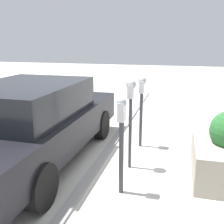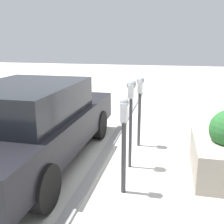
# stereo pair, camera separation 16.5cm
# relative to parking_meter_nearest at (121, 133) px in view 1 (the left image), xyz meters

# --- Properties ---
(ground_plane) EXTENTS (40.00, 40.00, 0.00)m
(ground_plane) POSITION_rel_parking_meter_nearest_xyz_m (0.86, 0.51, -0.92)
(ground_plane) COLOR beige
(curb_strip) EXTENTS (13.50, 0.16, 0.04)m
(curb_strip) POSITION_rel_parking_meter_nearest_xyz_m (0.86, 0.59, -0.90)
(curb_strip) COLOR gray
(curb_strip) RESTS_ON ground_plane
(parking_meter_nearest) EXTENTS (0.15, 0.12, 1.41)m
(parking_meter_nearest) POSITION_rel_parking_meter_nearest_xyz_m (0.00, 0.00, 0.00)
(parking_meter_nearest) COLOR #38383D
(parking_meter_nearest) RESTS_ON ground_plane
(parking_meter_second) EXTENTS (0.19, 0.16, 1.55)m
(parking_meter_second) POSITION_rel_parking_meter_nearest_xyz_m (0.81, 0.03, 0.25)
(parking_meter_second) COLOR #38383D
(parking_meter_second) RESTS_ON ground_plane
(parking_meter_middle) EXTENTS (0.19, 0.16, 1.47)m
(parking_meter_middle) POSITION_rel_parking_meter_nearest_xyz_m (1.81, -0.00, 0.14)
(parking_meter_middle) COLOR #38383D
(parking_meter_middle) RESTS_ON ground_plane
(parked_car_front) EXTENTS (4.38, 1.98, 1.45)m
(parked_car_front) POSITION_rel_parking_meter_nearest_xyz_m (0.67, 1.81, -0.16)
(parked_car_front) COLOR black
(parked_car_front) RESTS_ON ground_plane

